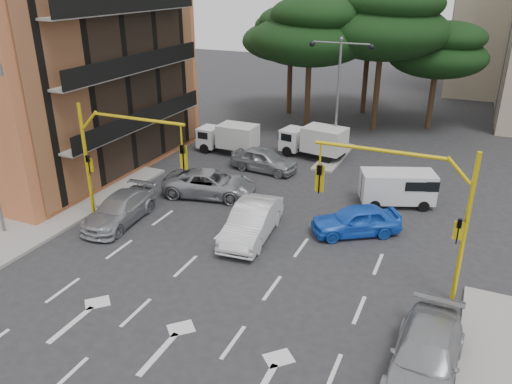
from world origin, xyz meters
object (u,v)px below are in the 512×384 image
car_blue_compact (356,220)px  box_truck_a (228,138)px  car_silver_parked (425,356)px  car_white_hatch (252,222)px  signal_mast_right (416,200)px  signal_mast_left (115,151)px  van_white (397,188)px  street_lamp_center (339,77)px  car_silver_cross_a (210,184)px  car_silver_wagon (119,209)px  car_silver_cross_b (264,160)px  box_truck_b (313,142)px

car_blue_compact → box_truck_a: 13.68m
car_blue_compact → car_silver_parked: size_ratio=0.86×
car_white_hatch → car_silver_parked: bearing=-40.4°
car_white_hatch → signal_mast_right: bearing=-17.3°
signal_mast_left → van_white: bearing=33.9°
car_blue_compact → street_lamp_center: bearing=168.2°
car_silver_cross_a → car_silver_wagon: bearing=140.2°
car_silver_cross_a → signal_mast_right: bearing=-125.2°
signal_mast_right → car_silver_cross_b: signal_mast_right is taller
car_silver_cross_a → box_truck_a: box_truck_a is taller
car_blue_compact → car_silver_cross_b: car_silver_cross_b is taller
car_blue_compact → box_truck_a: box_truck_a is taller
signal_mast_left → car_silver_cross_a: signal_mast_left is taller
car_silver_parked → box_truck_b: box_truck_b is taller
signal_mast_left → van_white: size_ratio=1.57×
signal_mast_left → car_silver_cross_a: size_ratio=1.16×
van_white → car_silver_cross_b: bearing=-123.8°
car_white_hatch → car_silver_parked: (8.52, -5.92, -0.10)m
car_silver_cross_a → car_blue_compact: bearing=-109.4°
car_white_hatch → van_white: (5.59, 6.50, 0.14)m
car_silver_cross_a → car_silver_parked: 15.80m
car_white_hatch → car_blue_compact: car_white_hatch is taller
car_silver_cross_b → van_white: bearing=-96.5°
box_truck_b → street_lamp_center: bearing=-60.5°
car_silver_cross_a → box_truck_a: bearing=7.5°
car_white_hatch → car_silver_wagon: car_white_hatch is taller
box_truck_a → car_silver_cross_a: bearing=-160.6°
signal_mast_right → car_white_hatch: 8.04m
signal_mast_left → car_silver_wagon: (-0.36, 0.28, -3.19)m
street_lamp_center → car_blue_compact: (3.92, -10.17, -4.71)m
street_lamp_center → car_silver_wagon: (-7.17, -13.73, -4.73)m
car_white_hatch → car_silver_wagon: 6.81m
street_lamp_center → box_truck_a: (-7.05, -2.00, -4.38)m
signal_mast_right → car_silver_parked: 5.58m
car_blue_compact → van_white: size_ratio=1.11×
street_lamp_center → car_silver_cross_a: (-4.63, -9.00, -4.71)m
street_lamp_center → van_white: 9.07m
car_silver_wagon → box_truck_b: size_ratio=1.07×
street_lamp_center → box_truck_b: size_ratio=1.73×
car_silver_cross_b → car_white_hatch: bearing=-155.2°
signal_mast_right → signal_mast_left: same height
car_blue_compact → car_silver_wagon: 11.64m
street_lamp_center → box_truck_a: size_ratio=1.83×
car_silver_cross_a → van_white: 10.20m
street_lamp_center → car_silver_parked: 20.65m
car_silver_wagon → signal_mast_right: bearing=-6.0°
signal_mast_right → car_silver_cross_a: size_ratio=1.16×
car_silver_wagon → car_silver_cross_b: size_ratio=1.11×
signal_mast_left → car_silver_cross_b: (3.41, 9.81, -3.15)m
car_silver_wagon → car_silver_cross_a: (2.54, 4.73, 0.03)m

